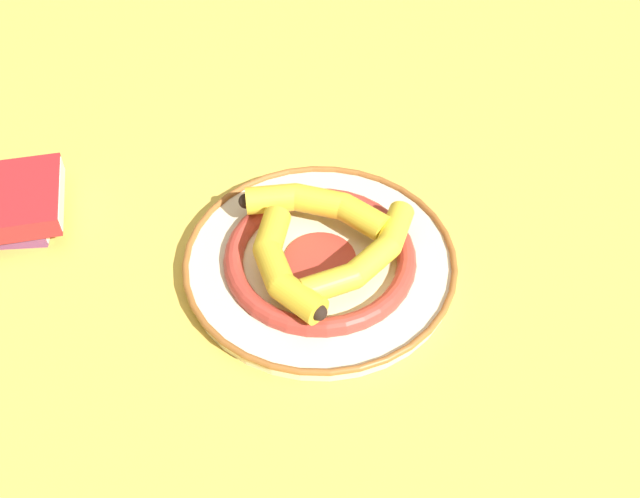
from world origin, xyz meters
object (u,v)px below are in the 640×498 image
at_px(banana_b, 321,206).
at_px(banana_c, 280,263).
at_px(banana_a, 364,259).
at_px(decorative_bowl, 320,260).

height_order(banana_b, banana_c, same).
bearing_deg(banana_b, banana_a, 136.91).
distance_m(decorative_bowl, banana_b, 0.07).
xyz_separation_m(decorative_bowl, banana_b, (0.06, 0.01, 0.04)).
height_order(decorative_bowl, banana_c, banana_c).
relative_size(decorative_bowl, banana_b, 1.64).
xyz_separation_m(banana_a, banana_b, (0.08, 0.06, 0.00)).
height_order(decorative_bowl, banana_a, banana_a).
height_order(banana_a, banana_b, banana_b).
xyz_separation_m(decorative_bowl, banana_a, (-0.02, -0.06, 0.03)).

